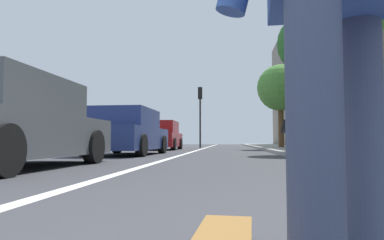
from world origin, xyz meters
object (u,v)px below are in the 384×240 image
at_px(parked_car_near, 11,124).
at_px(street_tree_far, 280,88).
at_px(pedestrian_distant, 288,130).
at_px(parked_car_mid, 127,133).
at_px(street_tree_mid, 308,44).
at_px(parked_car_far, 160,136).
at_px(traffic_light, 200,106).

distance_m(parked_car_near, street_tree_far, 15.52).
relative_size(street_tree_far, pedestrian_distant, 2.85).
bearing_deg(parked_car_mid, pedestrian_distant, -51.65).
distance_m(parked_car_mid, pedestrian_distant, 7.52).
distance_m(street_tree_far, pedestrian_distant, 4.21).
distance_m(parked_car_near, street_tree_mid, 10.09).
bearing_deg(parked_car_mid, parked_car_near, 177.75).
height_order(parked_car_mid, street_tree_far, street_tree_far).
relative_size(parked_car_far, street_tree_mid, 0.81).
distance_m(traffic_light, pedestrian_distant, 9.17).
height_order(parked_car_near, pedestrian_distant, pedestrian_distant).
xyz_separation_m(street_tree_mid, pedestrian_distant, (3.26, 0.20, -2.93)).
distance_m(traffic_light, street_tree_mid, 12.02).
relative_size(traffic_light, street_tree_mid, 0.82).
bearing_deg(parked_car_mid, traffic_light, -6.35).
bearing_deg(parked_car_near, parked_car_far, 0.10).
height_order(traffic_light, pedestrian_distant, traffic_light).
relative_size(parked_car_mid, street_tree_far, 0.98).
bearing_deg(pedestrian_distant, parked_car_near, 149.68).
height_order(parked_car_far, pedestrian_distant, pedestrian_distant).
xyz_separation_m(parked_car_mid, pedestrian_distant, (4.67, -5.90, 0.21)).
bearing_deg(street_tree_mid, traffic_light, 23.16).
height_order(street_tree_mid, street_tree_far, street_tree_mid).
bearing_deg(parked_car_far, parked_car_near, -179.90).
bearing_deg(parked_car_far, street_tree_far, -77.63).
relative_size(parked_car_near, traffic_light, 1.10).
bearing_deg(parked_car_far, pedestrian_distant, -108.61).
distance_m(parked_car_mid, parked_car_far, 6.74).
bearing_deg(parked_car_mid, street_tree_far, -36.86).
bearing_deg(street_tree_mid, street_tree_far, 0.00).
relative_size(parked_car_mid, pedestrian_distant, 2.78).
bearing_deg(pedestrian_distant, street_tree_mid, -176.57).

